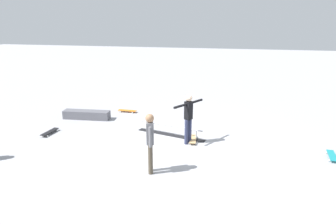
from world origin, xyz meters
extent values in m
plane|color=#9E9EA3|center=(0.00, 0.00, 0.00)|extent=(60.00, 60.00, 0.00)
cube|color=black|center=(0.43, -0.60, 0.01)|extent=(2.50, 0.93, 0.01)
cylinder|color=#B7B7BC|center=(-0.48, -0.34, 0.17)|extent=(0.04, 0.04, 0.35)
cylinder|color=#B7B7BC|center=(1.34, -0.86, 0.17)|extent=(0.04, 0.04, 0.35)
cylinder|color=#B7B7BC|center=(0.43, -0.60, 0.35)|extent=(2.29, 0.70, 0.05)
cube|color=#595960|center=(4.09, -1.70, 0.17)|extent=(1.89, 0.54, 0.34)
cylinder|color=#2D3351|center=(-0.29, -0.08, 0.41)|extent=(0.17, 0.17, 0.83)
cylinder|color=#2D3351|center=(-0.20, 0.06, 0.41)|extent=(0.17, 0.17, 0.83)
cube|color=black|center=(-0.25, -0.01, 1.12)|extent=(0.28, 0.28, 0.59)
sphere|color=beige|center=(-0.25, -0.01, 1.53)|extent=(0.22, 0.22, 0.22)
cylinder|color=black|center=(-0.46, -0.33, 1.35)|extent=(0.37, 0.50, 0.08)
cylinder|color=black|center=(-0.04, 0.31, 1.35)|extent=(0.37, 0.50, 0.08)
cube|color=tan|center=(-0.39, -0.22, 0.08)|extent=(0.25, 0.81, 0.02)
cylinder|color=white|center=(-0.26, -0.49, 0.03)|extent=(0.03, 0.06, 0.05)
cylinder|color=white|center=(-0.49, -0.50, 0.03)|extent=(0.03, 0.06, 0.05)
cylinder|color=white|center=(-0.29, 0.06, 0.03)|extent=(0.03, 0.06, 0.05)
cylinder|color=white|center=(-0.52, 0.04, 0.03)|extent=(0.03, 0.06, 0.05)
cylinder|color=brown|center=(0.44, 2.22, 0.41)|extent=(0.15, 0.15, 0.83)
cylinder|color=brown|center=(0.48, 2.06, 0.41)|extent=(0.15, 0.15, 0.83)
cube|color=slate|center=(0.46, 2.14, 1.12)|extent=(0.24, 0.26, 0.58)
sphere|color=#A87A56|center=(0.46, 2.14, 1.52)|extent=(0.22, 0.22, 0.22)
cylinder|color=slate|center=(0.42, 2.28, 1.06)|extent=(0.09, 0.09, 0.55)
cylinder|color=slate|center=(0.50, 2.00, 1.06)|extent=(0.09, 0.09, 0.55)
cube|color=teal|center=(-4.55, 0.25, 0.08)|extent=(0.29, 0.82, 0.02)
cylinder|color=white|center=(-4.40, 0.51, 0.03)|extent=(0.04, 0.06, 0.05)
cylinder|color=white|center=(-4.69, -0.01, 0.03)|extent=(0.04, 0.06, 0.05)
cylinder|color=white|center=(-4.46, -0.03, 0.03)|extent=(0.04, 0.06, 0.05)
cube|color=orange|center=(2.78, -2.86, 0.08)|extent=(0.81, 0.23, 0.02)
cylinder|color=white|center=(2.50, -2.96, 0.03)|extent=(0.06, 0.03, 0.05)
cylinder|color=white|center=(2.51, -2.73, 0.03)|extent=(0.06, 0.03, 0.05)
cylinder|color=white|center=(3.04, -2.98, 0.03)|extent=(0.06, 0.03, 0.05)
cylinder|color=white|center=(3.05, -2.75, 0.03)|extent=(0.06, 0.03, 0.05)
cube|color=black|center=(4.64, 0.11, 0.08)|extent=(0.29, 0.82, 0.02)
cylinder|color=white|center=(4.73, -0.17, 0.03)|extent=(0.04, 0.06, 0.05)
cylinder|color=white|center=(4.50, -0.15, 0.03)|extent=(0.04, 0.06, 0.05)
cylinder|color=white|center=(4.79, 0.37, 0.03)|extent=(0.04, 0.06, 0.05)
cylinder|color=white|center=(4.56, 0.39, 0.03)|extent=(0.04, 0.06, 0.05)
camera|label=1|loc=(-1.47, 9.41, 4.03)|focal=33.50mm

